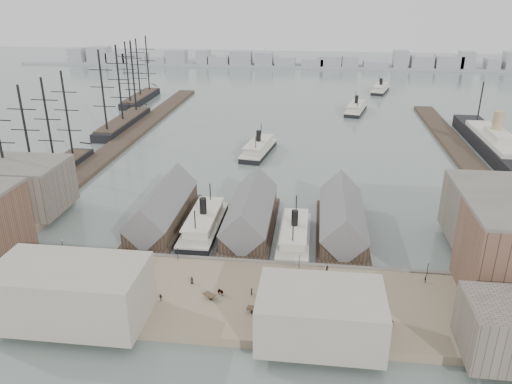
# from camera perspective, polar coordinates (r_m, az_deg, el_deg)

# --- Properties ---
(ground) EXTENTS (900.00, 900.00, 0.00)m
(ground) POSITION_cam_1_polar(r_m,az_deg,el_deg) (130.64, -1.62, -7.44)
(ground) COLOR #566460
(ground) RESTS_ON ground
(quay) EXTENTS (180.00, 30.00, 2.00)m
(quay) POSITION_cam_1_polar(r_m,az_deg,el_deg) (113.40, -3.15, -12.00)
(quay) COLOR #7B6B52
(quay) RESTS_ON ground
(seawall) EXTENTS (180.00, 1.20, 2.30)m
(seawall) POSITION_cam_1_polar(r_m,az_deg,el_deg) (125.62, -1.97, -8.16)
(seawall) COLOR #59544C
(seawall) RESTS_ON ground
(west_wharf) EXTENTS (10.00, 220.00, 1.60)m
(west_wharf) POSITION_cam_1_polar(r_m,az_deg,el_deg) (237.35, -14.47, 6.02)
(west_wharf) COLOR #2D231C
(west_wharf) RESTS_ON ground
(east_wharf) EXTENTS (10.00, 180.00, 1.60)m
(east_wharf) POSITION_cam_1_polar(r_m,az_deg,el_deg) (220.40, 22.66, 3.73)
(east_wharf) COLOR #2D231C
(east_wharf) RESTS_ON ground
(ferry_shed_west) EXTENTS (14.00, 42.00, 12.60)m
(ferry_shed_west) POSITION_cam_1_polar(r_m,az_deg,el_deg) (148.75, -10.62, -1.94)
(ferry_shed_west) COLOR #2D231C
(ferry_shed_west) RESTS_ON ground
(ferry_shed_center) EXTENTS (14.00, 42.00, 12.60)m
(ferry_shed_center) POSITION_cam_1_polar(r_m,az_deg,el_deg) (143.34, -0.64, -2.49)
(ferry_shed_center) COLOR #2D231C
(ferry_shed_center) RESTS_ON ground
(ferry_shed_east) EXTENTS (14.00, 42.00, 12.60)m
(ferry_shed_east) POSITION_cam_1_polar(r_m,az_deg,el_deg) (142.54, 9.79, -2.99)
(ferry_shed_east) COLOR #2D231C
(ferry_shed_east) RESTS_ON ground
(warehouse_west_back) EXTENTS (26.00, 20.00, 14.00)m
(warehouse_west_back) POSITION_cam_1_polar(r_m,az_deg,el_deg) (166.33, -25.25, 0.51)
(warehouse_west_back) COLOR #60564C
(warehouse_west_back) RESTS_ON west_land
(warehouse_east_back) EXTENTS (28.00, 20.00, 15.00)m
(warehouse_east_back) POSITION_cam_1_polar(r_m,az_deg,el_deg) (147.51, 26.46, -2.18)
(warehouse_east_back) COLOR #60564C
(warehouse_east_back) RESTS_ON east_land
(street_bldg_center) EXTENTS (24.00, 16.00, 10.00)m
(street_bldg_center) POSITION_cam_1_polar(r_m,az_deg,el_deg) (98.84, 7.36, -13.76)
(street_bldg_center) COLOR gray
(street_bldg_center) RESTS_ON quay
(street_bldg_west) EXTENTS (30.00, 16.00, 12.00)m
(street_bldg_west) POSITION_cam_1_polar(r_m,az_deg,el_deg) (109.06, -20.38, -10.71)
(street_bldg_west) COLOR gray
(street_bldg_west) RESTS_ON quay
(lamp_post_far_w) EXTENTS (0.44, 0.44, 3.92)m
(lamp_post_far_w) POSITION_cam_1_polar(r_m,az_deg,el_deg) (136.19, -21.27, -5.53)
(lamp_post_far_w) COLOR black
(lamp_post_far_w) RESTS_ON quay
(lamp_post_near_w) EXTENTS (0.44, 0.44, 3.92)m
(lamp_post_near_w) POSITION_cam_1_polar(r_m,az_deg,el_deg) (125.31, -8.96, -6.65)
(lamp_post_near_w) COLOR black
(lamp_post_near_w) RESTS_ON quay
(lamp_post_near_e) EXTENTS (0.44, 0.44, 3.92)m
(lamp_post_near_e) POSITION_cam_1_polar(r_m,az_deg,el_deg) (121.08, 4.96, -7.55)
(lamp_post_near_e) COLOR black
(lamp_post_near_e) RESTS_ON quay
(lamp_post_far_e) EXTENTS (0.44, 0.44, 3.92)m
(lamp_post_far_e) POSITION_cam_1_polar(r_m,az_deg,el_deg) (124.16, 19.07, -8.02)
(lamp_post_far_e) COLOR black
(lamp_post_far_e) RESTS_ON quay
(far_shore) EXTENTS (500.00, 40.00, 15.72)m
(far_shore) POSITION_cam_1_polar(r_m,az_deg,el_deg) (450.65, 4.60, 14.59)
(far_shore) COLOR gray
(far_shore) RESTS_ON ground
(ferry_docked_west) EXTENTS (9.11, 30.38, 10.85)m
(ferry_docked_west) POSITION_cam_1_polar(r_m,az_deg,el_deg) (143.39, -5.98, -3.54)
(ferry_docked_west) COLOR black
(ferry_docked_west) RESTS_ON ground
(ferry_docked_east) EXTENTS (8.45, 28.18, 10.07)m
(ferry_docked_east) POSITION_cam_1_polar(r_m,az_deg,el_deg) (137.06, 4.39, -4.86)
(ferry_docked_east) COLOR black
(ferry_docked_east) RESTS_ON ground
(ferry_open_near) EXTENTS (13.32, 30.78, 10.63)m
(ferry_open_near) POSITION_cam_1_polar(r_m,az_deg,el_deg) (209.21, 0.29, 5.05)
(ferry_open_near) COLOR black
(ferry_open_near) RESTS_ON ground
(ferry_open_mid) EXTENTS (14.60, 29.57, 10.14)m
(ferry_open_mid) POSITION_cam_1_polar(r_m,az_deg,el_deg) (285.82, 11.34, 9.35)
(ferry_open_mid) COLOR black
(ferry_open_mid) RESTS_ON ground
(ferry_open_far) EXTENTS (15.12, 28.32, 9.69)m
(ferry_open_far) POSITION_cam_1_polar(r_m,az_deg,el_deg) (346.72, 14.02, 11.37)
(ferry_open_far) COLOR black
(ferry_open_far) RESTS_ON ground
(sailing_ship_near) EXTENTS (8.85, 60.95, 36.37)m
(sailing_ship_near) POSITION_cam_1_polar(r_m,az_deg,el_deg) (191.92, -22.90, 1.64)
(sailing_ship_near) COLOR black
(sailing_ship_near) RESTS_ON ground
(sailing_ship_mid) EXTENTS (9.68, 55.95, 39.81)m
(sailing_ship_mid) POSITION_cam_1_polar(r_m,az_deg,el_deg) (258.15, -14.94, 7.75)
(sailing_ship_mid) COLOR black
(sailing_ship_mid) RESTS_ON ground
(sailing_ship_far) EXTENTS (9.00, 50.01, 37.01)m
(sailing_ship_far) POSITION_cam_1_polar(r_m,az_deg,el_deg) (316.57, -13.05, 10.52)
(sailing_ship_far) COLOR black
(sailing_ship_far) RESTS_ON ground
(ocean_steamer) EXTENTS (12.16, 88.87, 17.77)m
(ocean_steamer) POSITION_cam_1_polar(r_m,az_deg,el_deg) (232.41, 25.53, 4.95)
(ocean_steamer) COLOR black
(ocean_steamer) RESTS_ON ground
(tram) EXTENTS (2.93, 10.89, 3.87)m
(tram) POSITION_cam_1_polar(r_m,az_deg,el_deg) (120.04, 25.46, -10.61)
(tram) COLOR black
(tram) RESTS_ON quay
(horse_cart_left) EXTENTS (4.67, 1.63, 1.56)m
(horse_cart_left) POSITION_cam_1_polar(r_m,az_deg,el_deg) (130.17, -19.43, -7.55)
(horse_cart_left) COLOR black
(horse_cart_left) RESTS_ON quay
(horse_cart_center) EXTENTS (4.73, 3.81, 1.73)m
(horse_cart_center) POSITION_cam_1_polar(r_m,az_deg,el_deg) (111.88, -4.44, -11.42)
(horse_cart_center) COLOR black
(horse_cart_center) RESTS_ON quay
(horse_cart_right) EXTENTS (4.71, 2.13, 1.52)m
(horse_cart_right) POSITION_cam_1_polar(r_m,az_deg,el_deg) (106.82, 0.69, -13.23)
(horse_cart_right) COLOR black
(horse_cart_right) RESTS_ON quay
(pedestrian_0) EXTENTS (0.57, 0.68, 1.61)m
(pedestrian_0) POSITION_cam_1_polar(r_m,az_deg,el_deg) (136.60, -22.44, -6.54)
(pedestrian_0) COLOR black
(pedestrian_0) RESTS_ON quay
(pedestrian_1) EXTENTS (1.01, 1.05, 1.70)m
(pedestrian_1) POSITION_cam_1_polar(r_m,az_deg,el_deg) (121.09, -21.69, -10.27)
(pedestrian_1) COLOR black
(pedestrian_1) RESTS_ON quay
(pedestrian_2) EXTENTS (1.19, 1.17, 1.64)m
(pedestrian_2) POSITION_cam_1_polar(r_m,az_deg,el_deg) (127.38, -12.07, -7.36)
(pedestrian_2) COLOR black
(pedestrian_2) RESTS_ON quay
(pedestrian_3) EXTENTS (1.05, 0.55, 1.70)m
(pedestrian_3) POSITION_cam_1_polar(r_m,az_deg,el_deg) (112.09, -10.84, -11.74)
(pedestrian_3) COLOR black
(pedestrian_3) RESTS_ON quay
(pedestrian_4) EXTENTS (0.98, 0.74, 1.81)m
(pedestrian_4) POSITION_cam_1_polar(r_m,az_deg,el_deg) (116.62, -7.33, -9.98)
(pedestrian_4) COLOR black
(pedestrian_4) RESTS_ON quay
(pedestrian_5) EXTENTS (0.64, 0.76, 1.82)m
(pedestrian_5) POSITION_cam_1_polar(r_m,az_deg,el_deg) (111.82, -0.52, -11.34)
(pedestrian_5) COLOR black
(pedestrian_5) RESTS_ON quay
(pedestrian_6) EXTENTS (1.05, 0.93, 1.80)m
(pedestrian_6) POSITION_cam_1_polar(r_m,az_deg,el_deg) (121.19, 8.16, -8.68)
(pedestrian_6) COLOR black
(pedestrian_6) RESTS_ON quay
(pedestrian_7) EXTENTS (1.09, 0.74, 1.56)m
(pedestrian_7) POSITION_cam_1_polar(r_m,az_deg,el_deg) (106.38, 15.27, -14.33)
(pedestrian_7) COLOR black
(pedestrian_7) RESTS_ON quay
(pedestrian_8) EXTENTS (0.59, 1.01, 1.61)m
(pedestrian_8) POSITION_cam_1_polar(r_m,az_deg,el_deg) (122.59, 18.78, -9.43)
(pedestrian_8) COLOR black
(pedestrian_8) RESTS_ON quay
(pedestrian_9) EXTENTS (0.87, 0.69, 1.57)m
(pedestrian_9) POSITION_cam_1_polar(r_m,az_deg,el_deg) (114.70, 24.52, -12.77)
(pedestrian_9) COLOR black
(pedestrian_9) RESTS_ON quay
(pedestrian_10) EXTENTS (0.68, 0.58, 1.59)m
(pedestrian_10) POSITION_cam_1_polar(r_m,az_deg,el_deg) (125.50, -25.30, -9.72)
(pedestrian_10) COLOR black
(pedestrian_10) RESTS_ON quay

